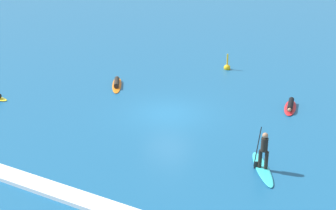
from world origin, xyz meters
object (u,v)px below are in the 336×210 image
(surfer_on_orange_board, at_px, (117,83))
(marker_buoy, at_px, (227,67))
(surfer_on_teal_board, at_px, (263,161))
(surfer_on_red_board, at_px, (290,106))

(surfer_on_orange_board, relative_size, marker_buoy, 2.35)
(surfer_on_teal_board, height_order, marker_buoy, surfer_on_teal_board)
(surfer_on_orange_board, bearing_deg, marker_buoy, -69.63)
(marker_buoy, bearing_deg, surfer_on_red_board, -40.14)
(marker_buoy, bearing_deg, surfer_on_teal_board, -61.52)
(surfer_on_orange_board, relative_size, surfer_on_teal_board, 1.00)
(surfer_on_orange_board, xyz_separation_m, surfer_on_teal_board, (11.86, -5.99, 0.29))
(surfer_on_orange_board, distance_m, surfer_on_teal_board, 13.29)
(surfer_on_teal_board, xyz_separation_m, marker_buoy, (-6.85, 12.62, -0.27))
(surfer_on_red_board, bearing_deg, surfer_on_teal_board, -4.94)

